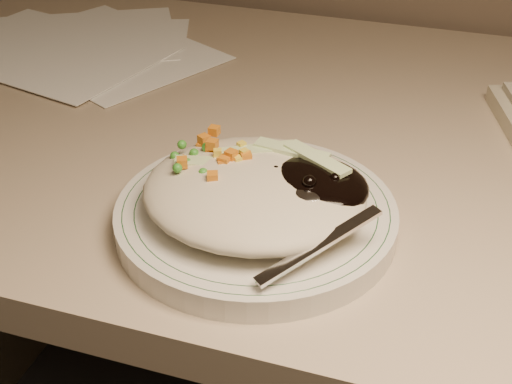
% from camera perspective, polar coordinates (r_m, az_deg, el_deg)
% --- Properties ---
extents(desk, '(1.40, 0.70, 0.74)m').
position_cam_1_polar(desk, '(0.90, 7.14, -6.52)').
color(desk, tan).
rests_on(desk, ground).
extents(plate, '(0.25, 0.25, 0.02)m').
position_cam_1_polar(plate, '(0.62, 0.00, -1.99)').
color(plate, silver).
rests_on(plate, desk).
extents(plate_rim, '(0.23, 0.23, 0.00)m').
position_cam_1_polar(plate_rim, '(0.62, 0.00, -1.24)').
color(plate_rim, '#144723').
rests_on(plate_rim, plate).
extents(meal, '(0.21, 0.19, 0.05)m').
position_cam_1_polar(meal, '(0.61, 0.37, 0.34)').
color(meal, beige).
rests_on(meal, plate).
extents(papers, '(0.43, 0.35, 0.00)m').
position_cam_1_polar(papers, '(1.03, -14.33, 11.25)').
color(papers, white).
rests_on(papers, desk).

